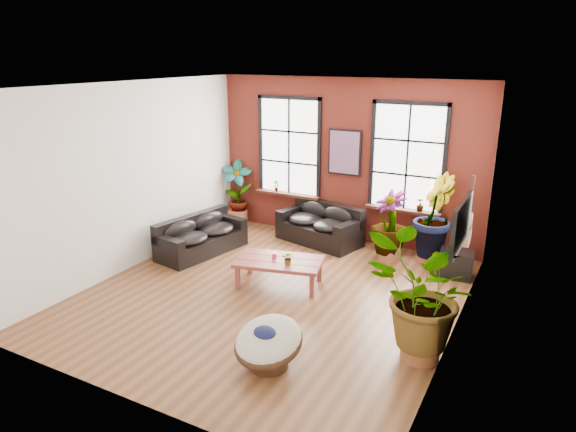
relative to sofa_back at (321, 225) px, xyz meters
The scene contains 19 objects.
room 2.98m from the sofa_back, 82.64° to the right, with size 6.04×6.54×3.54m.
sofa_back is the anchor object (origin of this frame).
sofa_left 2.62m from the sofa_back, 138.08° to the right, with size 1.14×2.04×0.76m.
coffee_table 2.39m from the sofa_back, 83.49° to the right, with size 1.66×1.19×0.58m.
papasan_chair 4.84m from the sofa_back, 73.74° to the right, with size 1.05×1.06×0.69m.
poster 1.66m from the sofa_back, 50.13° to the left, with size 0.74×0.06×0.98m.
tv_wall_unit 4.10m from the sofa_back, 33.66° to the right, with size 0.13×1.86×1.20m.
media_box 3.03m from the sofa_back, ahead, with size 0.64×0.55×0.50m.
pot_back_left 2.29m from the sofa_back, behind, with size 0.48×0.48×0.34m.
pot_back_right 2.39m from the sofa_back, ahead, with size 0.56×0.56×0.36m.
pot_right_wall 4.67m from the sofa_back, 48.75° to the right, with size 0.69×0.69×0.39m.
pot_mid 1.68m from the sofa_back, ahead, with size 0.48×0.48×0.34m.
floor_plant_back_left 2.36m from the sofa_back, behind, with size 0.74×0.50×1.41m, color #16552E.
floor_plant_back_right 2.46m from the sofa_back, ahead, with size 0.90×0.72×1.63m, color #16552E.
floor_plant_right_wall 4.70m from the sofa_back, 49.37° to the right, with size 1.39×1.21×1.55m, color #16552E.
floor_plant_mid 1.68m from the sofa_back, ahead, with size 0.71×0.71×1.27m, color #16552E.
table_plant 2.54m from the sofa_back, 78.44° to the right, with size 0.21×0.18×0.23m, color #16552E.
sill_plant_left 1.51m from the sofa_back, 164.83° to the left, with size 0.14×0.10×0.27m, color #16552E.
sill_plant_right 2.17m from the sofa_back, ahead, with size 0.15×0.15×0.27m, color #16552E.
Camera 1 is at (4.00, -6.95, 3.97)m, focal length 32.00 mm.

